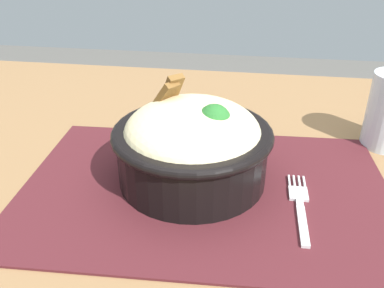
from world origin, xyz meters
The scene contains 4 objects.
table centered at (0.00, 0.00, 0.65)m, with size 1.14×0.85×0.72m.
placemat centered at (0.03, -0.02, 0.72)m, with size 0.44×0.29×0.00m, color #47191E.
bowl centered at (0.01, 0.00, 0.78)m, with size 0.22×0.22×0.13m.
fork centered at (0.14, -0.04, 0.73)m, with size 0.02×0.13×0.00m.
Camera 1 is at (0.07, -0.42, 1.01)m, focal length 38.29 mm.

